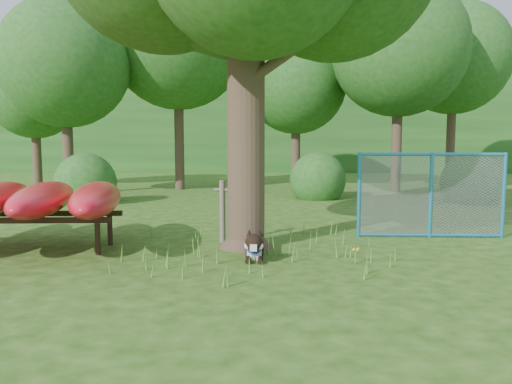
{
  "coord_description": "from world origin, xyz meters",
  "views": [
    {
      "loc": [
        0.4,
        -7.06,
        1.84
      ],
      "look_at": [
        0.2,
        1.2,
        1.0
      ],
      "focal_mm": 35.0,
      "sensor_mm": 36.0,
      "label": 1
    }
  ],
  "objects": [
    {
      "name": "husky_dog",
      "position": [
        0.19,
        0.68,
        0.18
      ],
      "size": [
        0.29,
        1.18,
        0.52
      ],
      "rotation": [
        0.0,
        0.0,
        -0.01
      ],
      "color": "black",
      "rests_on": "ground"
    },
    {
      "name": "bg_tree_e",
      "position": [
        8.0,
        14.0,
        5.23
      ],
      "size": [
        4.6,
        4.6,
        7.55
      ],
      "color": "#3D2D21",
      "rests_on": "ground"
    },
    {
      "name": "bg_tree_a",
      "position": [
        -6.5,
        10.0,
        4.48
      ],
      "size": [
        4.4,
        4.4,
        6.7
      ],
      "color": "#3D2D21",
      "rests_on": "ground"
    },
    {
      "name": "bg_tree_c",
      "position": [
        1.5,
        13.0,
        4.11
      ],
      "size": [
        4.0,
        4.0,
        6.12
      ],
      "color": "#3D2D21",
      "rests_on": "ground"
    },
    {
      "name": "ground",
      "position": [
        0.0,
        0.0,
        0.0
      ],
      "size": [
        80.0,
        80.0,
        0.0
      ],
      "primitive_type": "plane",
      "color": "#23490E",
      "rests_on": "ground"
    },
    {
      "name": "wooded_hillside",
      "position": [
        0.0,
        28.0,
        3.0
      ],
      "size": [
        80.0,
        12.0,
        6.0
      ],
      "primitive_type": "cube",
      "color": "#1E551B",
      "rests_on": "ground"
    },
    {
      "name": "bg_tree_b",
      "position": [
        -3.0,
        12.0,
        5.61
      ],
      "size": [
        5.2,
        5.2,
        8.22
      ],
      "color": "#3D2D21",
      "rests_on": "ground"
    },
    {
      "name": "bg_tree_d",
      "position": [
        5.0,
        11.0,
        5.08
      ],
      "size": [
        4.8,
        4.8,
        7.5
      ],
      "color": "#3D2D21",
      "rests_on": "ground"
    },
    {
      "name": "fence_section",
      "position": [
        3.51,
        2.47,
        0.82
      ],
      "size": [
        2.79,
        0.13,
        2.72
      ],
      "rotation": [
        0.0,
        0.0,
        -0.02
      ],
      "color": "teal",
      "rests_on": "ground"
    },
    {
      "name": "shrub_mid",
      "position": [
        2.0,
        9.0,
        0.0
      ],
      "size": [
        1.8,
        1.8,
        1.8
      ],
      "primitive_type": "sphere",
      "color": "#1E551B",
      "rests_on": "ground"
    },
    {
      "name": "bg_tree_f",
      "position": [
        -9.0,
        13.0,
        3.73
      ],
      "size": [
        3.6,
        3.6,
        5.55
      ],
      "color": "#3D2D21",
      "rests_on": "ground"
    },
    {
      "name": "shrub_right",
      "position": [
        6.5,
        8.0,
        0.0
      ],
      "size": [
        1.8,
        1.8,
        1.8
      ],
      "primitive_type": "sphere",
      "color": "#1E551B",
      "rests_on": "ground"
    },
    {
      "name": "kayak_rack",
      "position": [
        -3.82,
        1.14,
        0.88
      ],
      "size": [
        3.99,
        3.54,
        1.15
      ],
      "rotation": [
        0.0,
        0.0,
        0.06
      ],
      "color": "black",
      "rests_on": "ground"
    },
    {
      "name": "wildflower_clump",
      "position": [
        1.72,
        0.35,
        0.2
      ],
      "size": [
        0.11,
        0.11,
        0.25
      ],
      "rotation": [
        0.0,
        0.0,
        -0.06
      ],
      "color": "#56912F",
      "rests_on": "ground"
    },
    {
      "name": "wooden_post",
      "position": [
        -0.43,
        1.94,
        0.6
      ],
      "size": [
        0.31,
        0.12,
        1.14
      ],
      "rotation": [
        0.0,
        0.0,
        -0.12
      ],
      "color": "brown",
      "rests_on": "ground"
    },
    {
      "name": "shrub_left",
      "position": [
        -5.0,
        7.5,
        0.0
      ],
      "size": [
        1.8,
        1.8,
        1.8
      ],
      "primitive_type": "sphere",
      "color": "#1E551B",
      "rests_on": "ground"
    }
  ]
}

